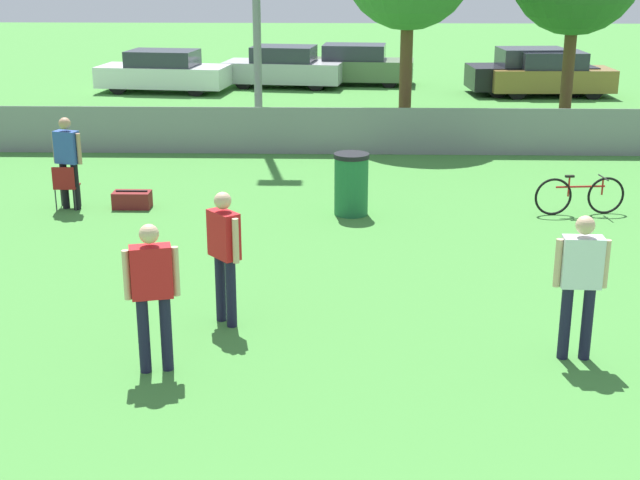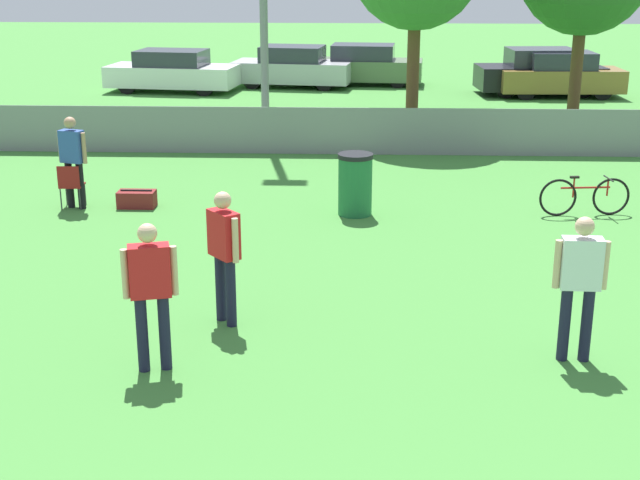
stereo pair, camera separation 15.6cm
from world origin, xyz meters
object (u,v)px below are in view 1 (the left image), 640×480
object	(u,v)px
folding_chair_sideline	(66,184)
bicycle_sideline	(580,195)
gear_bag_sideline	(132,200)
parked_car_olive	(354,65)
player_receiver_white	(580,276)
trash_bin	(351,184)
parked_car_white	(163,72)
player_thrower_red	(152,286)
parked_car_tan	(551,75)
parked_car_dark	(531,72)
spectator_in_blue	(68,156)
player_defender_red	(224,248)
parked_car_silver	(284,67)

from	to	relation	value
folding_chair_sideline	bicycle_sideline	bearing A→B (deg)	178.04
gear_bag_sideline	parked_car_olive	distance (m)	17.17
player_receiver_white	gear_bag_sideline	distance (m)	9.16
folding_chair_sideline	bicycle_sideline	world-z (taller)	folding_chair_sideline
trash_bin	parked_car_white	size ratio (longest dim) A/B	0.25
player_thrower_red	parked_car_tan	world-z (taller)	player_thrower_red
gear_bag_sideline	parked_car_dark	distance (m)	17.67
spectator_in_blue	bicycle_sideline	distance (m)	9.30
gear_bag_sideline	player_receiver_white	bearing A→B (deg)	-43.51
player_thrower_red	gear_bag_sideline	distance (m)	7.03
parked_car_white	parked_car_olive	bearing A→B (deg)	24.56
spectator_in_blue	trash_bin	distance (m)	5.19
parked_car_olive	parked_car_dark	xyz separation A→B (m)	(5.89, -2.16, 0.05)
player_receiver_white	bicycle_sideline	bearing A→B (deg)	77.55
player_thrower_red	player_defender_red	world-z (taller)	same
gear_bag_sideline	parked_car_olive	world-z (taller)	parked_car_olive
parked_car_olive	parked_car_dark	bearing A→B (deg)	-15.13
spectator_in_blue	folding_chair_sideline	bearing A→B (deg)	52.37
folding_chair_sideline	parked_car_silver	xyz separation A→B (m)	(2.94, 16.04, 0.20)
bicycle_sideline	parked_car_olive	distance (m)	17.29
spectator_in_blue	player_defender_red	bearing A→B (deg)	140.68
player_receiver_white	bicycle_sideline	size ratio (longest dim) A/B	1.05
parked_car_tan	player_receiver_white	bearing A→B (deg)	-103.39
player_receiver_white	trash_bin	size ratio (longest dim) A/B	1.54
player_defender_red	bicycle_sideline	size ratio (longest dim) A/B	1.05
player_thrower_red	parked_car_silver	world-z (taller)	player_thrower_red
player_receiver_white	parked_car_dark	size ratio (longest dim) A/B	0.41
player_defender_red	parked_car_white	xyz separation A→B (m)	(-4.70, 19.94, -0.34)
bicycle_sideline	folding_chair_sideline	bearing A→B (deg)	173.09
player_defender_red	parked_car_white	size ratio (longest dim) A/B	0.38
player_thrower_red	parked_car_dark	world-z (taller)	player_thrower_red
bicycle_sideline	parked_car_dark	world-z (taller)	parked_car_dark
parked_car_white	parked_car_silver	xyz separation A→B (m)	(4.02, 1.33, 0.00)
player_thrower_red	folding_chair_sideline	bearing A→B (deg)	99.82
folding_chair_sideline	parked_car_silver	world-z (taller)	parked_car_silver
folding_chair_sideline	parked_car_dark	distance (m)	18.47
player_defender_red	bicycle_sideline	xyz separation A→B (m)	(5.73, 5.15, -0.66)
player_thrower_red	bicycle_sideline	world-z (taller)	player_thrower_red
bicycle_sideline	parked_car_tan	bearing A→B (deg)	73.38
gear_bag_sideline	parked_car_silver	distance (m)	16.01
player_receiver_white	parked_car_dark	world-z (taller)	player_receiver_white
trash_bin	parked_car_white	world-z (taller)	parked_car_white
player_receiver_white	parked_car_olive	xyz separation A→B (m)	(-2.36, 22.90, -0.34)
player_thrower_red	player_receiver_white	distance (m)	4.81
player_thrower_red	parked_car_silver	xyz separation A→B (m)	(-0.06, 22.64, -0.33)
player_thrower_red	spectator_in_blue	bearing A→B (deg)	99.20
bicycle_sideline	parked_car_white	world-z (taller)	parked_car_white
spectator_in_blue	parked_car_dark	xyz separation A→B (m)	(11.25, 14.55, -0.27)
parked_car_white	parked_car_silver	size ratio (longest dim) A/B	1.05
trash_bin	folding_chair_sideline	bearing A→B (deg)	178.09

